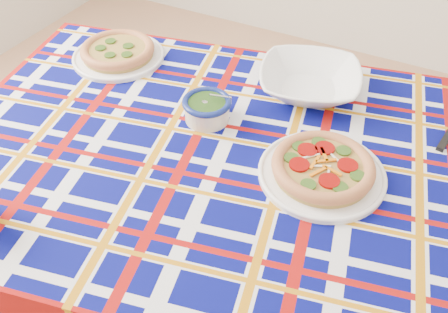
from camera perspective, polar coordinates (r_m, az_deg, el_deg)
The scene contains 6 objects.
dining_table at distance 1.18m, azimuth 3.20°, elevation -2.58°, with size 1.59×1.17×0.68m.
tablecloth at distance 1.16m, azimuth 3.24°, elevation -1.80°, with size 1.47×0.93×0.10m, color #05085E, non-canonical shape.
main_focaccia_plate at distance 1.09m, azimuth 11.24°, elevation -1.18°, with size 0.28×0.28×0.05m, color #A7823B, non-canonical shape.
pesto_bowl at distance 1.21m, azimuth -1.96°, elevation 5.63°, with size 0.12×0.12×0.07m, color #17330E, non-canonical shape.
serving_bowl at distance 1.33m, azimuth 9.76°, elevation 8.49°, with size 0.26×0.26×0.06m, color white.
second_focaccia_plate at distance 1.49m, azimuth -12.06°, elevation 11.73°, with size 0.27×0.27×0.05m, color #A7823B, non-canonical shape.
Camera 1 is at (0.21, -0.52, 1.44)m, focal length 40.00 mm.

